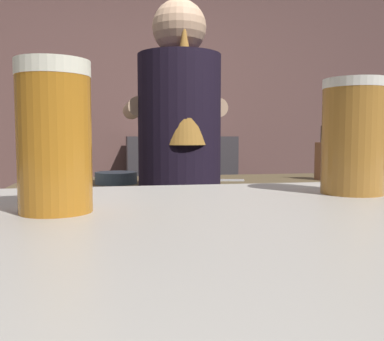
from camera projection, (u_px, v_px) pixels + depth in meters
name	position (u px, v px, depth m)	size (l,w,h in m)	color
wall_back	(139.00, 110.00, 3.58)	(5.20, 0.10, 2.70)	brown
prep_counter	(222.00, 262.00, 2.31)	(2.10, 0.60, 0.90)	brown
back_shelf	(181.00, 207.00, 3.43)	(0.85, 0.36, 1.13)	#3B373A
bartender	(180.00, 174.00, 1.77)	(0.43, 0.52, 1.68)	#2D322F
knife_block	(327.00, 160.00, 2.27)	(0.10, 0.08, 0.29)	brown
mixing_bowl	(116.00, 178.00, 2.09)	(0.21, 0.21, 0.06)	slate
chefs_knife	(221.00, 180.00, 2.22)	(0.24, 0.03, 0.01)	silver
pint_glass_near	(353.00, 137.00, 0.56)	(0.08, 0.08, 0.15)	#AD722C
pint_glass_far	(55.00, 137.00, 0.42)	(0.07, 0.07, 0.15)	#BC721E
bottle_hot_sauce	(156.00, 128.00, 3.36)	(0.06, 0.06, 0.17)	#D9D480
bottle_soy	(163.00, 127.00, 3.43)	(0.05, 0.05, 0.20)	red
bottle_vinegar	(209.00, 125.00, 3.37)	(0.07, 0.07, 0.23)	#4A8E29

